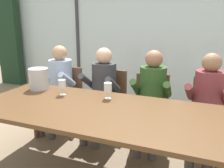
% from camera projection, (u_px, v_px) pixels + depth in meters
% --- Properties ---
extents(ground, '(14.00, 14.00, 0.00)m').
position_uv_depth(ground, '(129.00, 133.00, 3.38)').
color(ground, '#847056').
extents(window_glass_panel, '(7.65, 0.03, 2.60)m').
position_uv_depth(window_glass_panel, '(158.00, 32.00, 4.55)').
color(window_glass_panel, silver).
rests_on(window_glass_panel, ground).
extents(window_mullion_left, '(0.06, 0.06, 2.60)m').
position_uv_depth(window_mullion_left, '(78.00, 30.00, 5.15)').
color(window_mullion_left, '#38383D').
rests_on(window_mullion_left, ground).
extents(hillside_vineyard, '(13.65, 2.40, 2.09)m').
position_uv_depth(hillside_vineyard, '(181.00, 34.00, 7.98)').
color(hillside_vineyard, '#386633').
rests_on(hillside_vineyard, ground).
extents(curtain_heavy_drape, '(0.56, 0.20, 2.60)m').
position_uv_depth(curtain_heavy_drape, '(8.00, 29.00, 5.63)').
color(curtain_heavy_drape, '#1E3823').
rests_on(curtain_heavy_drape, ground).
extents(dining_table, '(2.45, 1.06, 0.73)m').
position_uv_depth(dining_table, '(98.00, 114.00, 2.31)').
color(dining_table, brown).
rests_on(dining_table, ground).
extents(chair_near_curtain, '(0.48, 0.48, 0.87)m').
position_uv_depth(chair_near_curtain, '(66.00, 93.00, 3.51)').
color(chair_near_curtain, brown).
rests_on(chair_near_curtain, ground).
extents(chair_left_of_center, '(0.48, 0.48, 0.87)m').
position_uv_depth(chair_left_of_center, '(109.00, 97.00, 3.32)').
color(chair_left_of_center, brown).
rests_on(chair_left_of_center, ground).
extents(chair_center, '(0.49, 0.49, 0.87)m').
position_uv_depth(chair_center, '(151.00, 104.00, 3.06)').
color(chair_center, brown).
rests_on(chair_center, ground).
extents(chair_right_of_center, '(0.45, 0.45, 0.87)m').
position_uv_depth(chair_right_of_center, '(209.00, 110.00, 2.85)').
color(chair_right_of_center, brown).
rests_on(chair_right_of_center, ground).
extents(person_pale_blue_shirt, '(0.47, 0.62, 1.19)m').
position_uv_depth(person_pale_blue_shirt, '(58.00, 83.00, 3.38)').
color(person_pale_blue_shirt, '#9EB2D1').
rests_on(person_pale_blue_shirt, ground).
extents(person_charcoal_jacket, '(0.49, 0.63, 1.19)m').
position_uv_depth(person_charcoal_jacket, '(101.00, 88.00, 3.14)').
color(person_charcoal_jacket, '#38383D').
rests_on(person_charcoal_jacket, ground).
extents(person_olive_shirt, '(0.48, 0.62, 1.19)m').
position_uv_depth(person_olive_shirt, '(151.00, 94.00, 2.90)').
color(person_olive_shirt, '#2D5123').
rests_on(person_olive_shirt, ground).
extents(person_maroon_top, '(0.48, 0.63, 1.19)m').
position_uv_depth(person_maroon_top, '(207.00, 100.00, 2.68)').
color(person_maroon_top, brown).
rests_on(person_maroon_top, ground).
extents(ice_bucket_primary, '(0.23, 0.23, 0.25)m').
position_uv_depth(ice_bucket_primary, '(39.00, 78.00, 2.88)').
color(ice_bucket_primary, '#B7B7BC').
rests_on(ice_bucket_primary, dining_table).
extents(wine_glass_by_left_taster, '(0.08, 0.08, 0.17)m').
position_uv_depth(wine_glass_by_left_taster, '(108.00, 87.00, 2.53)').
color(wine_glass_by_left_taster, silver).
rests_on(wine_glass_by_left_taster, dining_table).
extents(wine_glass_near_bucket, '(0.08, 0.08, 0.17)m').
position_uv_depth(wine_glass_near_bucket, '(62.00, 85.00, 2.66)').
color(wine_glass_near_bucket, silver).
rests_on(wine_glass_near_bucket, dining_table).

